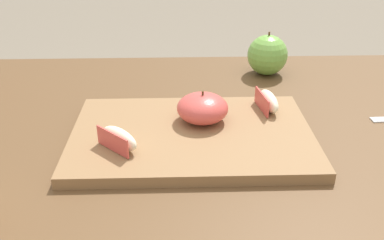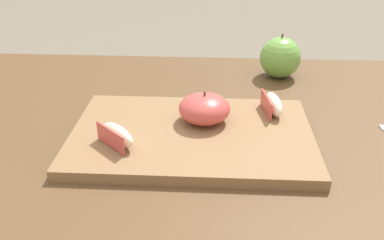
{
  "view_description": "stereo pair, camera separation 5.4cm",
  "coord_description": "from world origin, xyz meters",
  "views": [
    {
      "loc": [
        -0.04,
        -0.6,
        1.12
      ],
      "look_at": [
        -0.02,
        0.01,
        0.8
      ],
      "focal_mm": 40.04,
      "sensor_mm": 36.0,
      "label": 1
    },
    {
      "loc": [
        0.02,
        -0.6,
        1.12
      ],
      "look_at": [
        -0.02,
        0.01,
        0.8
      ],
      "focal_mm": 40.04,
      "sensor_mm": 36.0,
      "label": 2
    }
  ],
  "objects": [
    {
      "name": "cutting_board",
      "position": [
        -0.02,
        0.01,
        0.77
      ],
      "size": [
        0.39,
        0.26,
        0.02
      ],
      "color": "olive",
      "rests_on": "dining_table"
    },
    {
      "name": "apple_wedge_near_knife",
      "position": [
        -0.13,
        -0.04,
        0.79
      ],
      "size": [
        0.07,
        0.07,
        0.03
      ],
      "color": "#F4EACC",
      "rests_on": "cutting_board"
    },
    {
      "name": "apple_wedge_right",
      "position": [
        0.12,
        0.09,
        0.79
      ],
      "size": [
        0.04,
        0.08,
        0.03
      ],
      "color": "#F4EACC",
      "rests_on": "cutting_board"
    },
    {
      "name": "dining_table",
      "position": [
        0.0,
        0.0,
        0.65
      ],
      "size": [
        1.24,
        0.84,
        0.76
      ],
      "color": "brown",
      "rests_on": "ground_plane"
    },
    {
      "name": "whole_apple_granny_green",
      "position": [
        0.16,
        0.3,
        0.8
      ],
      "size": [
        0.09,
        0.09,
        0.1
      ],
      "color": "#70AD47",
      "rests_on": "dining_table"
    },
    {
      "name": "apple_half_skin_up",
      "position": [
        -0.0,
        0.05,
        0.8
      ],
      "size": [
        0.09,
        0.09,
        0.05
      ],
      "color": "#D14C47",
      "rests_on": "cutting_board"
    }
  ]
}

